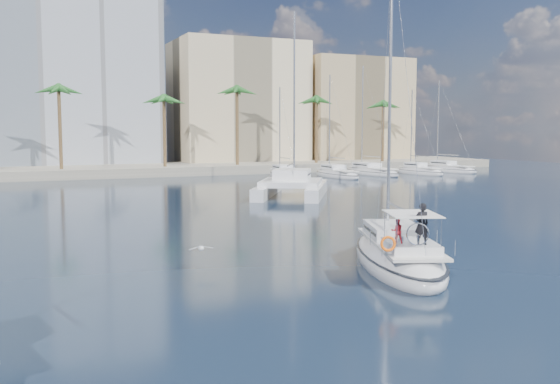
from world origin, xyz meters
name	(u,v)px	position (x,y,z in m)	size (l,w,h in m)	color
ground	(308,264)	(0.00, 0.00, 0.00)	(160.00, 160.00, 0.00)	black
quay	(108,170)	(0.00, 61.00, 0.60)	(120.00, 14.00, 1.20)	gray
building_modern	(7,74)	(-12.00, 73.00, 14.00)	(42.00, 16.00, 28.00)	silver
building_beige	(238,105)	(22.00, 70.00, 10.00)	(20.00, 14.00, 20.00)	beige
building_tan_right	(351,113)	(42.00, 68.00, 9.00)	(18.00, 12.00, 18.00)	tan
palm_centre	(111,97)	(0.00, 57.00, 10.28)	(3.60, 3.60, 12.30)	brown
palm_right	(342,102)	(34.00, 57.00, 10.28)	(3.60, 3.60, 12.30)	brown
main_sloop	(398,256)	(3.45, -2.29, 0.50)	(6.96, 11.12, 15.76)	silver
catamaran	(292,184)	(11.62, 26.82, 1.14)	(11.17, 13.10, 17.18)	silver
seagull	(201,248)	(-4.76, 1.32, 0.87)	(1.14, 0.49, 0.21)	silver
moored_yacht_a	(285,178)	(20.00, 47.00, 0.00)	(2.72, 9.35, 11.90)	silver
moored_yacht_b	(337,177)	(26.50, 45.00, 0.00)	(3.14, 10.78, 13.72)	silver
moored_yacht_c	(371,175)	(33.00, 47.00, 0.00)	(3.55, 12.21, 15.54)	silver
moored_yacht_d	(419,174)	(39.50, 45.00, 0.00)	(2.72, 9.35, 11.90)	silver
moored_yacht_e	(448,172)	(46.00, 47.00, 0.00)	(3.14, 10.78, 13.72)	silver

